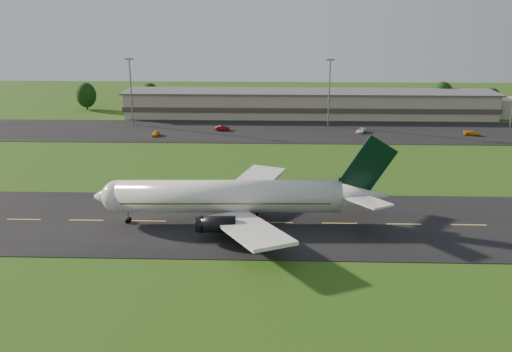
{
  "coord_description": "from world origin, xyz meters",
  "views": [
    {
      "loc": [
        -11.33,
        -91.58,
        36.61
      ],
      "look_at": [
        -14.63,
        8.0,
        6.0
      ],
      "focal_mm": 40.0,
      "sensor_mm": 36.0,
      "label": 1
    }
  ],
  "objects_px": {
    "light_mast_west": "(131,84)",
    "service_vehicle_d": "(472,133)",
    "airliner": "(234,197)",
    "light_mast_centre": "(329,85)",
    "service_vehicle_a": "(156,133)",
    "service_vehicle_c": "(361,130)",
    "service_vehicle_b": "(222,128)",
    "terminal": "(328,104)"
  },
  "relations": [
    {
      "from": "light_mast_centre",
      "to": "service_vehicle_b",
      "type": "distance_m",
      "value": 34.63
    },
    {
      "from": "terminal",
      "to": "service_vehicle_c",
      "type": "distance_m",
      "value": 26.27
    },
    {
      "from": "light_mast_west",
      "to": "service_vehicle_c",
      "type": "bearing_deg",
      "value": -7.27
    },
    {
      "from": "light_mast_centre",
      "to": "service_vehicle_c",
      "type": "height_order",
      "value": "light_mast_centre"
    },
    {
      "from": "terminal",
      "to": "light_mast_centre",
      "type": "distance_m",
      "value": 18.45
    },
    {
      "from": "light_mast_centre",
      "to": "light_mast_west",
      "type": "bearing_deg",
      "value": 180.0
    },
    {
      "from": "service_vehicle_d",
      "to": "airliner",
      "type": "bearing_deg",
      "value": 155.12
    },
    {
      "from": "light_mast_west",
      "to": "service_vehicle_b",
      "type": "height_order",
      "value": "light_mast_west"
    },
    {
      "from": "terminal",
      "to": "service_vehicle_a",
      "type": "height_order",
      "value": "terminal"
    },
    {
      "from": "airliner",
      "to": "service_vehicle_a",
      "type": "distance_m",
      "value": 70.59
    },
    {
      "from": "light_mast_west",
      "to": "service_vehicle_c",
      "type": "relative_size",
      "value": 4.39
    },
    {
      "from": "service_vehicle_c",
      "to": "service_vehicle_d",
      "type": "distance_m",
      "value": 31.02
    },
    {
      "from": "airliner",
      "to": "service_vehicle_d",
      "type": "relative_size",
      "value": 10.98
    },
    {
      "from": "light_mast_west",
      "to": "service_vehicle_d",
      "type": "xyz_separation_m",
      "value": [
        99.79,
        -11.47,
        -11.96
      ]
    },
    {
      "from": "light_mast_centre",
      "to": "service_vehicle_a",
      "type": "height_order",
      "value": "light_mast_centre"
    },
    {
      "from": "light_mast_west",
      "to": "service_vehicle_d",
      "type": "distance_m",
      "value": 101.16
    },
    {
      "from": "airliner",
      "to": "terminal",
      "type": "relative_size",
      "value": 0.35
    },
    {
      "from": "service_vehicle_d",
      "to": "terminal",
      "type": "bearing_deg",
      "value": 71.9
    },
    {
      "from": "service_vehicle_a",
      "to": "terminal",
      "type": "bearing_deg",
      "value": 30.84
    },
    {
      "from": "service_vehicle_b",
      "to": "airliner",
      "type": "bearing_deg",
      "value": -177.13
    },
    {
      "from": "light_mast_west",
      "to": "service_vehicle_c",
      "type": "distance_m",
      "value": 70.47
    },
    {
      "from": "service_vehicle_d",
      "to": "service_vehicle_b",
      "type": "bearing_deg",
      "value": 104.4
    },
    {
      "from": "light_mast_centre",
      "to": "service_vehicle_a",
      "type": "xyz_separation_m",
      "value": [
        -49.98,
        -14.83,
        -11.95
      ]
    },
    {
      "from": "light_mast_centre",
      "to": "service_vehicle_b",
      "type": "relative_size",
      "value": 4.73
    },
    {
      "from": "service_vehicle_a",
      "to": "service_vehicle_b",
      "type": "relative_size",
      "value": 0.94
    },
    {
      "from": "airliner",
      "to": "service_vehicle_d",
      "type": "height_order",
      "value": "airliner"
    },
    {
      "from": "terminal",
      "to": "light_mast_centre",
      "type": "relative_size",
      "value": 7.13
    },
    {
      "from": "airliner",
      "to": "light_mast_west",
      "type": "relative_size",
      "value": 2.52
    },
    {
      "from": "terminal",
      "to": "light_mast_west",
      "type": "relative_size",
      "value": 7.13
    },
    {
      "from": "light_mast_west",
      "to": "service_vehicle_d",
      "type": "bearing_deg",
      "value": -6.56
    },
    {
      "from": "light_mast_west",
      "to": "terminal",
      "type": "bearing_deg",
      "value": 14.76
    },
    {
      "from": "airliner",
      "to": "service_vehicle_b",
      "type": "height_order",
      "value": "airliner"
    },
    {
      "from": "service_vehicle_c",
      "to": "light_mast_west",
      "type": "bearing_deg",
      "value": -162.0
    },
    {
      "from": "terminal",
      "to": "service_vehicle_a",
      "type": "distance_m",
      "value": 60.1
    },
    {
      "from": "terminal",
      "to": "service_vehicle_a",
      "type": "relative_size",
      "value": 35.97
    },
    {
      "from": "airliner",
      "to": "light_mast_centre",
      "type": "height_order",
      "value": "light_mast_centre"
    },
    {
      "from": "terminal",
      "to": "service_vehicle_d",
      "type": "relative_size",
      "value": 31.05
    },
    {
      "from": "service_vehicle_a",
      "to": "service_vehicle_d",
      "type": "bearing_deg",
      "value": 1.87
    },
    {
      "from": "light_mast_centre",
      "to": "service_vehicle_d",
      "type": "bearing_deg",
      "value": -16.08
    },
    {
      "from": "light_mast_centre",
      "to": "service_vehicle_c",
      "type": "bearing_deg",
      "value": -44.69
    },
    {
      "from": "light_mast_centre",
      "to": "service_vehicle_d",
      "type": "height_order",
      "value": "light_mast_centre"
    },
    {
      "from": "service_vehicle_b",
      "to": "light_mast_centre",
      "type": "bearing_deg",
      "value": -80.75
    }
  ]
}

